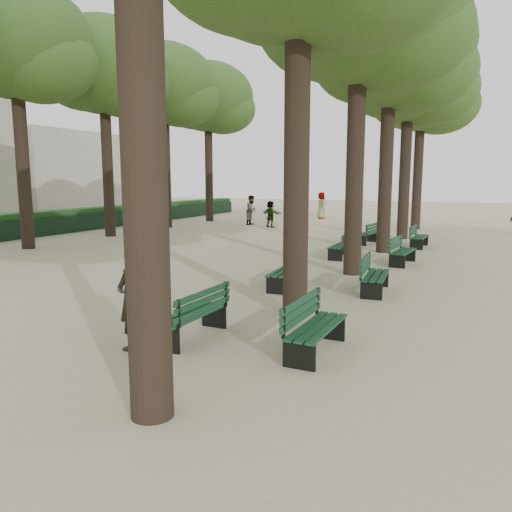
% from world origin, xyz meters
% --- Properties ---
extents(ground, '(120.00, 120.00, 0.00)m').
position_xyz_m(ground, '(0.00, 0.00, 0.00)').
color(ground, '#C2B593').
rests_on(ground, ground).
extents(tree_central_2, '(6.00, 6.00, 9.95)m').
position_xyz_m(tree_central_2, '(1.50, 8.00, 7.65)').
color(tree_central_2, '#33261C').
rests_on(tree_central_2, ground).
extents(tree_central_3, '(6.00, 6.00, 9.95)m').
position_xyz_m(tree_central_3, '(1.50, 13.00, 7.65)').
color(tree_central_3, '#33261C').
rests_on(tree_central_3, ground).
extents(tree_central_4, '(6.00, 6.00, 9.95)m').
position_xyz_m(tree_central_4, '(1.50, 18.00, 7.65)').
color(tree_central_4, '#33261C').
rests_on(tree_central_4, ground).
extents(tree_central_5, '(6.00, 6.00, 9.95)m').
position_xyz_m(tree_central_5, '(1.50, 23.00, 7.65)').
color(tree_central_5, '#33261C').
rests_on(tree_central_5, ground).
extents(tree_far_2, '(6.00, 6.00, 10.45)m').
position_xyz_m(tree_far_2, '(-12.00, 8.00, 8.14)').
color(tree_far_2, '#33261C').
rests_on(tree_far_2, ground).
extents(tree_far_3, '(6.00, 6.00, 10.45)m').
position_xyz_m(tree_far_3, '(-12.00, 13.00, 8.14)').
color(tree_far_3, '#33261C').
rests_on(tree_far_3, ground).
extents(tree_far_4, '(6.00, 6.00, 10.45)m').
position_xyz_m(tree_far_4, '(-12.00, 18.00, 8.14)').
color(tree_far_4, '#33261C').
rests_on(tree_far_4, ground).
extents(tree_far_5, '(6.00, 6.00, 10.45)m').
position_xyz_m(tree_far_5, '(-12.00, 23.00, 8.14)').
color(tree_far_5, '#33261C').
rests_on(tree_far_5, ground).
extents(bench_left_0, '(0.61, 1.81, 0.92)m').
position_xyz_m(bench_left_0, '(0.37, 0.73, 0.27)').
color(bench_left_0, black).
rests_on(bench_left_0, ground).
extents(bench_left_1, '(0.69, 1.84, 0.92)m').
position_xyz_m(bench_left_1, '(0.37, 5.38, 0.27)').
color(bench_left_1, black).
rests_on(bench_left_1, ground).
extents(bench_left_2, '(0.57, 1.80, 0.92)m').
position_xyz_m(bench_left_2, '(0.37, 10.94, 0.27)').
color(bench_left_2, black).
rests_on(bench_left_2, ground).
extents(bench_left_3, '(0.80, 1.86, 0.92)m').
position_xyz_m(bench_left_3, '(0.37, 15.35, 0.27)').
color(bench_left_3, black).
rests_on(bench_left_3, ground).
extents(bench_right_0, '(0.61, 1.81, 0.92)m').
position_xyz_m(bench_right_0, '(2.63, 0.93, 0.27)').
color(bench_right_0, black).
rests_on(bench_right_0, ground).
extents(bench_right_1, '(0.72, 1.84, 0.92)m').
position_xyz_m(bench_right_1, '(2.63, 5.79, 0.27)').
color(bench_right_1, black).
rests_on(bench_right_1, ground).
extents(bench_right_2, '(0.72, 1.84, 0.92)m').
position_xyz_m(bench_right_2, '(2.63, 10.42, 0.27)').
color(bench_right_2, black).
rests_on(bench_right_2, ground).
extents(bench_right_3, '(0.62, 1.82, 0.92)m').
position_xyz_m(bench_right_3, '(2.63, 15.03, 0.27)').
color(bench_right_3, black).
rests_on(bench_right_3, ground).
extents(man_with_map, '(0.61, 0.70, 1.74)m').
position_xyz_m(man_with_map, '(-0.26, -0.12, 0.87)').
color(man_with_map, black).
rests_on(man_with_map, ground).
extents(pedestrian_d, '(0.84, 0.99, 1.91)m').
position_xyz_m(pedestrian_d, '(-5.62, 27.93, 0.96)').
color(pedestrian_d, '#262628').
rests_on(pedestrian_d, ground).
extents(pedestrian_a, '(0.38, 0.90, 1.84)m').
position_xyz_m(pedestrian_a, '(-8.18, 21.61, 0.92)').
color(pedestrian_a, '#262628').
rests_on(pedestrian_a, ground).
extents(pedestrian_e, '(1.46, 0.84, 1.56)m').
position_xyz_m(pedestrian_e, '(-6.46, 20.56, 0.78)').
color(pedestrian_e, '#262628').
rests_on(pedestrian_e, ground).
extents(fence, '(0.08, 42.00, 0.90)m').
position_xyz_m(fence, '(-15.00, 11.00, 0.45)').
color(fence, black).
rests_on(fence, ground).
extents(hedge, '(1.20, 42.00, 1.20)m').
position_xyz_m(hedge, '(-15.70, 11.00, 0.60)').
color(hedge, '#184519').
rests_on(hedge, ground).
extents(building_far, '(12.00, 16.00, 7.00)m').
position_xyz_m(building_far, '(-33.00, 30.00, 3.50)').
color(building_far, '#B7B2A3').
rests_on(building_far, ground).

